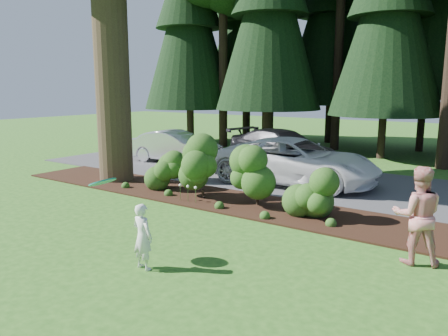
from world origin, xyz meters
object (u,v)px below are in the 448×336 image
object	(u,v)px
car_white_suv	(295,161)
car_dark_suv	(282,148)
frisbee	(103,182)
car_silver_wagon	(176,147)
adult	(418,215)
child	(143,237)

from	to	relation	value
car_white_suv	car_dark_suv	distance (m)	3.84
car_white_suv	car_dark_suv	world-z (taller)	car_white_suv
frisbee	car_silver_wagon	bearing A→B (deg)	124.30
adult	frisbee	world-z (taller)	adult
car_white_suv	child	xyz separation A→B (m)	(0.94, -8.48, -0.21)
car_silver_wagon	car_white_suv	size ratio (longest dim) A/B	0.75
car_dark_suv	adult	distance (m)	11.09
frisbee	car_dark_suv	bearing A→B (deg)	100.36
car_silver_wagon	child	bearing A→B (deg)	-146.63
car_white_suv	child	distance (m)	8.53
car_dark_suv	adult	bearing A→B (deg)	-125.65
car_dark_suv	adult	world-z (taller)	adult
car_white_suv	child	size ratio (longest dim) A/B	4.58
adult	frisbee	xyz separation A→B (m)	(-5.17, -3.39, 0.63)
car_silver_wagon	child	xyz separation A→B (m)	(7.50, -9.49, -0.11)
child	adult	bearing A→B (deg)	-138.16
car_dark_suv	child	xyz separation A→B (m)	(3.11, -11.64, -0.17)
car_dark_suv	frisbee	bearing A→B (deg)	-156.52
child	adult	distance (m)	5.35
car_dark_suv	frisbee	size ratio (longest dim) A/B	9.93
car_white_suv	frisbee	bearing A→B (deg)	177.17
car_white_suv	frisbee	size ratio (longest dim) A/B	10.78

